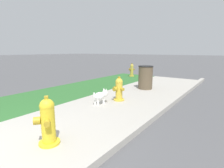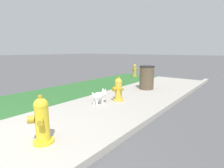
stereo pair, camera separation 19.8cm
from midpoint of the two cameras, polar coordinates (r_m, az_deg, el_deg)
The scene contains 5 objects.
fire_hydrant_across_street at distance 9.97m, azimuth 5.89°, elevation 4.51°, with size 0.37×0.34×0.74m.
fire_hydrant_mid_block at distance 2.95m, azimuth -22.11°, elevation -11.33°, with size 0.36×0.36×0.79m.
fire_hydrant_at_driveway at distance 5.09m, azimuth 1.14°, elevation -1.75°, with size 0.37×0.39×0.71m.
small_white_dog at distance 4.78m, azimuth -4.89°, elevation -3.89°, with size 0.50×0.26×0.43m.
trash_bin at distance 6.73m, azimuth 10.04°, elevation 2.11°, with size 0.56×0.56×0.89m.
Camera 1 is at (-0.46, -2.64, 1.45)m, focal length 28.00 mm.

